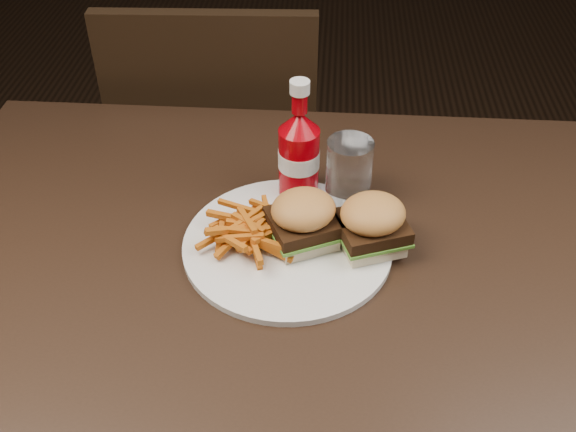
# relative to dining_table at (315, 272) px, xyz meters

# --- Properties ---
(dining_table) EXTENTS (1.20, 0.80, 0.04)m
(dining_table) POSITION_rel_dining_table_xyz_m (0.00, 0.00, 0.00)
(dining_table) COLOR black
(dining_table) RESTS_ON ground
(chair_far) EXTENTS (0.46, 0.46, 0.04)m
(chair_far) POSITION_rel_dining_table_xyz_m (-0.24, 0.67, -0.30)
(chair_far) COLOR black
(chair_far) RESTS_ON ground
(plate) EXTENTS (0.30, 0.30, 0.01)m
(plate) POSITION_rel_dining_table_xyz_m (-0.04, 0.03, 0.03)
(plate) COLOR white
(plate) RESTS_ON dining_table
(sandwich_half_a) EXTENTS (0.10, 0.10, 0.02)m
(sandwich_half_a) POSITION_rel_dining_table_xyz_m (-0.02, 0.03, 0.04)
(sandwich_half_a) COLOR beige
(sandwich_half_a) RESTS_ON plate
(sandwich_half_b) EXTENTS (0.10, 0.10, 0.02)m
(sandwich_half_b) POSITION_rel_dining_table_xyz_m (0.07, 0.03, 0.04)
(sandwich_half_b) COLOR beige
(sandwich_half_b) RESTS_ON plate
(fries_pile) EXTENTS (0.13, 0.13, 0.04)m
(fries_pile) POSITION_rel_dining_table_xyz_m (-0.10, 0.03, 0.05)
(fries_pile) COLOR #B24E02
(fries_pile) RESTS_ON plate
(ketchup_bottle) EXTENTS (0.08, 0.08, 0.12)m
(ketchup_bottle) POSITION_rel_dining_table_xyz_m (-0.03, 0.15, 0.08)
(ketchup_bottle) COLOR #9C0008
(ketchup_bottle) RESTS_ON dining_table
(tumbler) EXTENTS (0.09, 0.09, 0.11)m
(tumbler) POSITION_rel_dining_table_xyz_m (0.04, 0.14, 0.08)
(tumbler) COLOR white
(tumbler) RESTS_ON dining_table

